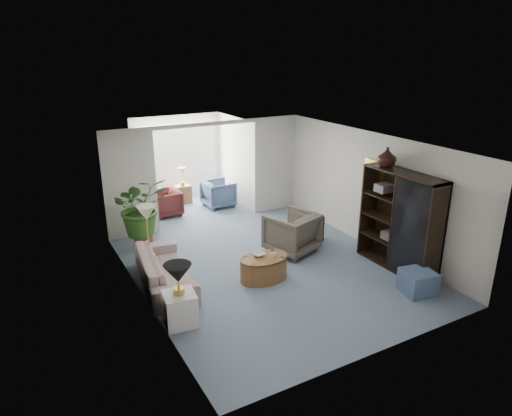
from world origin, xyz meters
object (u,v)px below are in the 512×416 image
ottoman (418,282)px  plant_pot (144,241)px  sunroom_chair_maroon (166,203)px  wingback_chair (292,233)px  framed_picture (375,172)px  end_table (180,309)px  side_table_dark (310,228)px  entertainment_cabinet (400,221)px  table_lamp (178,273)px  coffee_cup (274,255)px  floor_lamp (146,213)px  sofa (165,269)px  coffee_bowl (259,254)px  coffee_table (264,268)px  sunroom_table (183,194)px  sunroom_chair_blue (219,194)px  cabinet_urn (387,157)px

ottoman → plant_pot: bearing=131.1°
sunroom_chair_maroon → wingback_chair: bearing=23.5°
framed_picture → end_table: (-4.68, -0.83, -1.43)m
side_table_dark → entertainment_cabinet: 2.16m
table_lamp → side_table_dark: 4.16m
wingback_chair → ottoman: bearing=93.9°
end_table → plant_pot: end_table is taller
coffee_cup → side_table_dark: (1.68, 1.18, -0.20)m
end_table → entertainment_cabinet: bearing=-2.4°
floor_lamp → side_table_dark: floor_lamp is taller
floor_lamp → sofa: bearing=-79.2°
coffee_cup → coffee_bowl: bearing=135.0°
table_lamp → entertainment_cabinet: entertainment_cabinet is taller
sofa → coffee_table: sofa is taller
framed_picture → table_lamp: 4.82m
framed_picture → end_table: framed_picture is taller
floor_lamp → plant_pot: bearing=80.0°
framed_picture → wingback_chair: framed_picture is taller
floor_lamp → sunroom_table: floor_lamp is taller
sofa → ottoman: sofa is taller
side_table_dark → plant_pot: bearing=157.6°
sofa → coffee_table: 1.84m
coffee_cup → ottoman: (1.99, -1.68, -0.29)m
sunroom_table → sunroom_chair_blue: bearing=-45.0°
coffee_cup → wingback_chair: bearing=42.0°
coffee_bowl → table_lamp: bearing=-157.9°
coffee_table → side_table_dark: side_table_dark is taller
floor_lamp → coffee_table: (1.80, -1.25, -1.02)m
coffee_table → cabinet_urn: (2.55, -0.34, 1.92)m
table_lamp → floor_lamp: (0.09, 1.90, 0.36)m
table_lamp → ottoman: 4.25m
sofa → sunroom_chair_maroon: bearing=-11.3°
wingback_chair → sunroom_table: 4.32m
sofa → ottoman: bearing=-115.3°
coffee_table → plant_pot: (-1.59, 2.49, -0.07)m
sunroom_chair_maroon → sunroom_chair_blue: bearing=88.6°
entertainment_cabinet → sunroom_table: entertainment_cabinet is taller
sunroom_chair_blue → ottoman: bearing=-170.9°
sofa → end_table: 1.37m
sofa → table_lamp: 1.48m
end_table → table_lamp: (0.00, 0.00, 0.62)m
ottoman → sunroom_table: (-1.88, 6.79, 0.04)m
framed_picture → plant_pot: size_ratio=1.25×
sofa → sunroom_chair_maroon: size_ratio=2.86×
table_lamp → plant_pot: 3.24m
sofa → plant_pot: sofa is taller
wingback_chair → entertainment_cabinet: bearing=113.5°
coffee_table → sunroom_chair_maroon: (-0.48, 4.26, 0.11)m
framed_picture → coffee_bowl: 3.08m
sofa → ottoman: (3.84, -2.48, -0.09)m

